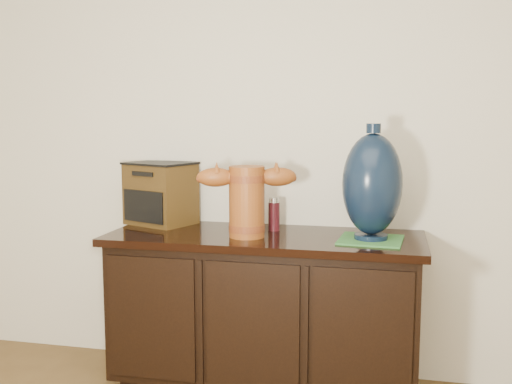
% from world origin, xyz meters
% --- Properties ---
extents(sideboard, '(1.46, 0.56, 0.75)m').
position_xyz_m(sideboard, '(0.00, 2.23, 0.39)').
color(sideboard, black).
rests_on(sideboard, ground).
extents(terracotta_vessel, '(0.46, 0.21, 0.32)m').
position_xyz_m(terracotta_vessel, '(-0.07, 2.16, 0.94)').
color(terracotta_vessel, brown).
rests_on(terracotta_vessel, sideboard).
extents(tv_radio, '(0.39, 0.35, 0.32)m').
position_xyz_m(tv_radio, '(-0.57, 2.38, 0.91)').
color(tv_radio, '#412C10').
rests_on(tv_radio, sideboard).
extents(green_mat, '(0.29, 0.29, 0.01)m').
position_xyz_m(green_mat, '(0.49, 2.20, 0.76)').
color(green_mat, '#316D31').
rests_on(green_mat, sideboard).
extents(lamp_base, '(0.28, 0.28, 0.51)m').
position_xyz_m(lamp_base, '(0.49, 2.20, 1.00)').
color(lamp_base, black).
rests_on(lamp_base, green_mat).
extents(spray_can, '(0.05, 0.05, 0.16)m').
position_xyz_m(spray_can, '(0.02, 2.33, 0.83)').
color(spray_can, '#5A0F1A').
rests_on(spray_can, sideboard).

